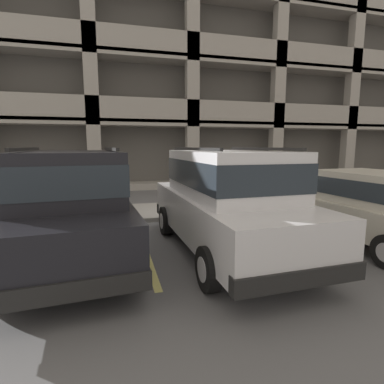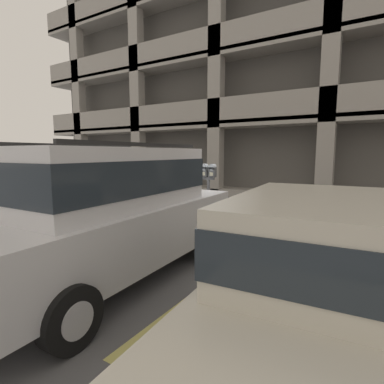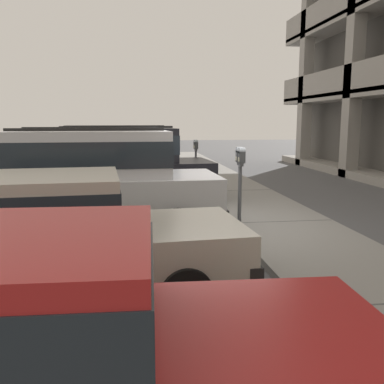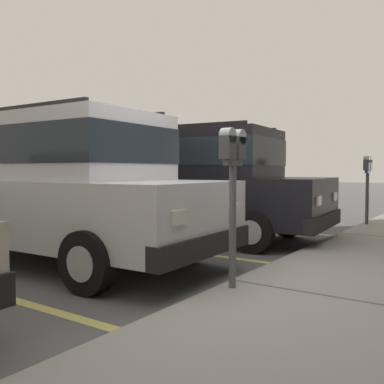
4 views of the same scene
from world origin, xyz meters
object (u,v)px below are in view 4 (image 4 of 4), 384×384
Objects in this scene: silver_suv at (58,183)px; parking_meter_near at (233,170)px; red_sedan at (196,179)px; parking_meter_far at (368,174)px.

silver_suv is 3.15× the size of parking_meter_near.
parking_meter_near is (0.16, 2.80, 0.18)m from silver_suv.
red_sedan is 3.19× the size of parking_meter_near.
parking_meter_far is (-5.85, -0.02, -0.08)m from parking_meter_near.
silver_suv reaches higher than parking_meter_far.
red_sedan reaches higher than parking_meter_near.
red_sedan reaches higher than parking_meter_far.
red_sedan is at bearing 170.09° from silver_suv.
parking_meter_near is (2.98, 2.42, 0.18)m from red_sedan.
silver_suv is 2.81m from parking_meter_near.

